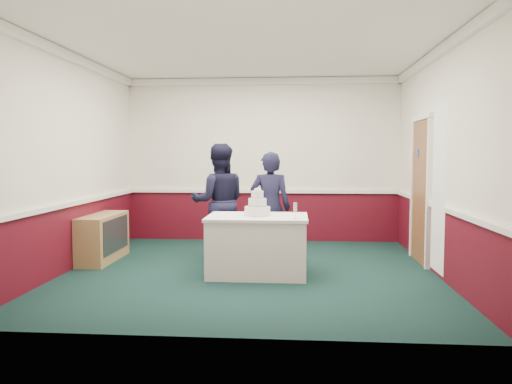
# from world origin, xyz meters

# --- Properties ---
(ground) EXTENTS (5.00, 5.00, 0.00)m
(ground) POSITION_xyz_m (0.00, 0.00, 0.00)
(ground) COLOR #132E2A
(ground) RESTS_ON ground
(room_shell) EXTENTS (5.00, 5.00, 3.00)m
(room_shell) POSITION_xyz_m (0.08, 0.61, 1.97)
(room_shell) COLOR white
(room_shell) RESTS_ON ground
(sideboard) EXTENTS (0.41, 1.20, 0.70)m
(sideboard) POSITION_xyz_m (-2.28, 0.52, 0.35)
(sideboard) COLOR tan
(sideboard) RESTS_ON ground
(cake_table) EXTENTS (1.32, 0.92, 0.79)m
(cake_table) POSITION_xyz_m (0.11, -0.17, 0.40)
(cake_table) COLOR white
(cake_table) RESTS_ON ground
(wedding_cake) EXTENTS (0.35, 0.35, 0.36)m
(wedding_cake) POSITION_xyz_m (0.11, -0.17, 0.90)
(wedding_cake) COLOR white
(wedding_cake) RESTS_ON cake_table
(cake_knife) EXTENTS (0.07, 0.22, 0.00)m
(cake_knife) POSITION_xyz_m (0.08, -0.37, 0.79)
(cake_knife) COLOR silver
(cake_knife) RESTS_ON cake_table
(champagne_flute) EXTENTS (0.05, 0.05, 0.21)m
(champagne_flute) POSITION_xyz_m (0.61, -0.45, 0.93)
(champagne_flute) COLOR silver
(champagne_flute) RESTS_ON cake_table
(person_man) EXTENTS (0.97, 0.82, 1.76)m
(person_man) POSITION_xyz_m (-0.55, 0.76, 0.88)
(person_man) COLOR black
(person_man) RESTS_ON ground
(person_woman) EXTENTS (0.63, 0.45, 1.64)m
(person_woman) POSITION_xyz_m (0.24, 0.53, 0.82)
(person_woman) COLOR black
(person_woman) RESTS_ON ground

